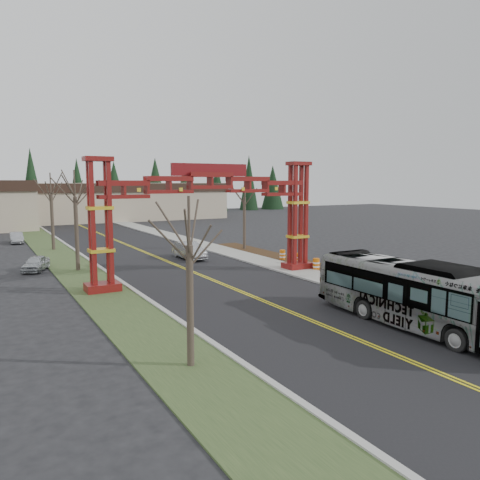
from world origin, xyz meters
TOP-DOWN VIEW (x-y plane):
  - ground at (0.00, 0.00)m, footprint 200.00×200.00m
  - road at (0.00, 25.00)m, footprint 12.00×110.00m
  - lane_line_left at (-0.12, 25.00)m, footprint 0.12×100.00m
  - lane_line_right at (0.12, 25.00)m, footprint 0.12×100.00m
  - curb_right at (6.15, 25.00)m, footprint 0.30×110.00m
  - sidewalk_right at (7.60, 25.00)m, footprint 2.60×110.00m
  - landscape_strip at (10.20, 10.00)m, footprint 2.60×50.00m
  - grass_median at (-8.00, 25.00)m, footprint 4.00×110.00m
  - curb_left at (-6.15, 25.00)m, footprint 0.30×110.00m
  - gateway_arch at (0.00, 18.00)m, footprint 18.20×1.60m
  - retail_building_east at (10.00, 79.95)m, footprint 38.00×20.30m
  - conifer_treeline at (0.25, 92.00)m, footprint 116.10×5.60m
  - transit_bus at (3.90, 2.46)m, footprint 2.89×12.08m
  - silver_sedan at (2.34, 27.49)m, footprint 1.72×4.92m
  - parked_car_near_a at (-11.00, 28.18)m, footprint 2.82×3.97m
  - parked_car_far_a at (-11.00, 48.19)m, footprint 1.43×4.00m
  - bare_tree_median_near at (-8.00, 3.41)m, footprint 2.89×2.89m
  - bare_tree_median_mid at (-8.00, 26.43)m, footprint 3.27×3.27m
  - bare_tree_median_far at (-8.00, 39.96)m, footprint 3.50×3.50m
  - bare_tree_right_far at (10.00, 30.24)m, footprint 3.22×3.22m
  - street_sign at (8.74, 13.42)m, footprint 0.46×0.16m
  - barrel_south at (9.06, 16.83)m, footprint 0.56×0.56m
  - barrel_mid at (9.50, 20.02)m, footprint 0.54×0.54m
  - barrel_north at (9.53, 22.36)m, footprint 0.54×0.54m

SIDE VIEW (x-z plane):
  - ground at x=0.00m, z-range 0.00..0.00m
  - road at x=0.00m, z-range 0.00..0.02m
  - lane_line_left at x=-0.12m, z-range 0.02..0.03m
  - lane_line_right at x=0.12m, z-range 0.02..0.03m
  - grass_median at x=-8.00m, z-range 0.00..0.08m
  - landscape_strip at x=10.20m, z-range 0.00..0.12m
  - curb_right at x=6.15m, z-range 0.00..0.15m
  - curb_left at x=-6.15m, z-range 0.00..0.15m
  - sidewalk_right at x=7.60m, z-range 0.01..0.15m
  - barrel_north at x=9.53m, z-range 0.00..1.00m
  - barrel_mid at x=9.50m, z-range 0.00..1.01m
  - barrel_south at x=9.06m, z-range 0.00..1.04m
  - parked_car_near_a at x=-11.00m, z-range 0.00..1.26m
  - parked_car_far_a at x=-11.00m, z-range 0.00..1.31m
  - silver_sedan at x=2.34m, z-range 0.00..1.62m
  - street_sign at x=8.74m, z-range 0.45..2.50m
  - transit_bus at x=3.90m, z-range 0.00..3.36m
  - retail_building_east at x=10.00m, z-range 0.01..7.01m
  - bare_tree_median_near at x=-8.00m, z-range 1.45..8.21m
  - bare_tree_right_far at x=10.00m, z-range 1.71..9.46m
  - bare_tree_median_far at x=-8.00m, z-range 1.77..10.01m
  - gateway_arch at x=0.00m, z-range 1.53..10.43m
  - bare_tree_median_mid at x=-8.00m, z-range 1.91..10.14m
  - conifer_treeline at x=0.25m, z-range -0.01..12.99m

